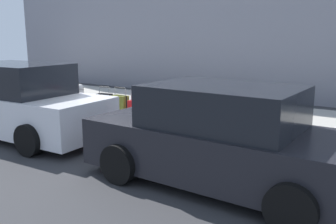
{
  "coord_description": "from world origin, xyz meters",
  "views": [
    {
      "loc": [
        -6.06,
        6.58,
        2.28
      ],
      "look_at": [
        -1.72,
        0.09,
        0.68
      ],
      "focal_mm": 39.13,
      "sensor_mm": 36.0,
      "label": 1
    }
  ],
  "objects": [
    {
      "name": "parked_car_charcoal_0",
      "position": [
        -3.73,
        1.6,
        0.74
      ],
      "size": [
        4.36,
        2.03,
        1.57
      ],
      "color": "black",
      "rests_on": "ground_plane"
    },
    {
      "name": "suitcase_silver_4",
      "position": [
        -1.43,
        -0.55,
        0.45
      ],
      "size": [
        0.49,
        0.24,
        0.89
      ],
      "color": "#9EA0A8",
      "rests_on": "sidewalk_curb"
    },
    {
      "name": "suitcase_black_1",
      "position": [
        -3.19,
        -0.6,
        0.43
      ],
      "size": [
        0.47,
        0.25,
        0.86
      ],
      "color": "black",
      "rests_on": "sidewalk_curb"
    },
    {
      "name": "suitcase_black_8",
      "position": [
        0.82,
        -0.61,
        0.46
      ],
      "size": [
        0.42,
        0.28,
        0.84
      ],
      "color": "black",
      "rests_on": "sidewalk_curb"
    },
    {
      "name": "suitcase_olive_0",
      "position": [
        -3.74,
        -0.57,
        0.51
      ],
      "size": [
        0.37,
        0.24,
        0.95
      ],
      "color": "#59601E",
      "rests_on": "sidewalk_curb"
    },
    {
      "name": "ground_plane",
      "position": [
        0.0,
        0.0,
        0.0
      ],
      "size": [
        40.0,
        40.0,
        0.0
      ],
      "primitive_type": "plane",
      "color": "#333335"
    },
    {
      "name": "parked_car_white_1",
      "position": [
        1.46,
        1.6,
        0.79
      ],
      "size": [
        4.72,
        2.1,
        1.69
      ],
      "color": "silver",
      "rests_on": "ground_plane"
    },
    {
      "name": "suitcase_maroon_3",
      "position": [
        -2.05,
        -0.61,
        0.51
      ],
      "size": [
        0.48,
        0.2,
        0.81
      ],
      "color": "maroon",
      "rests_on": "sidewalk_curb"
    },
    {
      "name": "suitcase_olive_7",
      "position": [
        0.27,
        -0.62,
        0.46
      ],
      "size": [
        0.44,
        0.24,
        0.86
      ],
      "color": "#59601E",
      "rests_on": "sidewalk_curb"
    },
    {
      "name": "bollard_post",
      "position": [
        2.3,
        -0.47,
        0.55
      ],
      "size": [
        0.14,
        0.14,
        0.81
      ],
      "primitive_type": "cylinder",
      "color": "brown",
      "rests_on": "sidewalk_curb"
    },
    {
      "name": "suitcase_teal_2",
      "position": [
        -2.62,
        -0.56,
        0.42
      ],
      "size": [
        0.42,
        0.25,
        0.83
      ],
      "color": "#0F606B",
      "rests_on": "sidewalk_curb"
    },
    {
      "name": "suitcase_red_6",
      "position": [
        -0.31,
        -0.61,
        0.42
      ],
      "size": [
        0.45,
        0.25,
        0.83
      ],
      "color": "red",
      "rests_on": "sidewalk_curb"
    },
    {
      "name": "fire_hydrant",
      "position": [
        1.77,
        -0.62,
        0.57
      ],
      "size": [
        0.39,
        0.21,
        0.83
      ],
      "color": "#99999E",
      "rests_on": "sidewalk_curb"
    },
    {
      "name": "sidewalk_curb",
      "position": [
        0.0,
        -2.5,
        0.07
      ],
      "size": [
        18.0,
        5.0,
        0.14
      ],
      "primitive_type": "cube",
      "color": "#ADA89E",
      "rests_on": "ground_plane"
    },
    {
      "name": "suitcase_navy_5",
      "position": [
        -0.86,
        -0.67,
        0.45
      ],
      "size": [
        0.39,
        0.24,
        0.83
      ],
      "color": "navy",
      "rests_on": "sidewalk_curb"
    }
  ]
}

